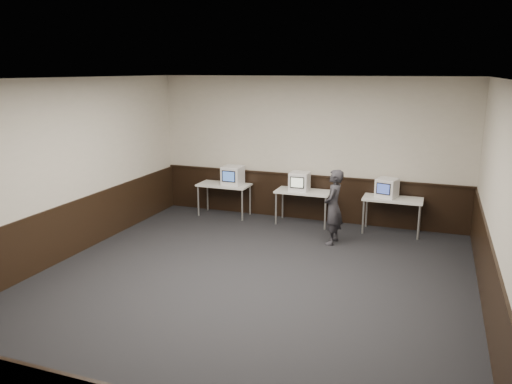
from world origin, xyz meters
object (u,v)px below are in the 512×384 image
desk_center (303,194)px  person (333,207)px  emac_left (233,175)px  emac_right (387,188)px  desk_left (224,187)px  desk_right (393,202)px  emac_center (299,181)px

desk_center → person: size_ratio=0.81×
emac_left → emac_right: bearing=1.4°
desk_left → desk_right: same height
desk_left → emac_center: 1.83m
emac_center → person: bearing=-48.2°
desk_right → emac_right: (-0.14, 0.04, 0.27)m
desk_left → emac_right: bearing=0.7°
emac_right → desk_center: bearing=-163.9°
desk_center → desk_right: same height
emac_left → person: 2.79m
person → desk_left: bearing=-107.3°
person → desk_right: bearing=139.4°
desk_right → person: (-1.02, -1.06, 0.06)m
emac_center → person: size_ratio=0.31×
emac_left → emac_center: bearing=-0.2°
desk_right → emac_center: emac_center is taller
desk_left → person: (2.78, -1.06, 0.06)m
emac_center → emac_right: (1.86, 0.06, -0.01)m
emac_left → emac_center: (1.60, -0.04, -0.01)m
emac_left → person: bearing=-21.7°
desk_center → desk_right: (1.90, 0.00, 0.00)m
desk_left → emac_left: (0.21, 0.02, 0.29)m
desk_left → desk_center: bearing=0.0°
desk_left → emac_center: bearing=-0.5°
emac_center → emac_right: emac_center is taller
desk_right → emac_left: emac_left is taller
desk_left → person: person is taller
desk_right → emac_right: bearing=162.2°
emac_right → desk_right: bearing=-3.1°
desk_right → desk_left: bearing=180.0°
desk_left → desk_right: bearing=0.0°
emac_left → emac_right: size_ratio=0.95×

